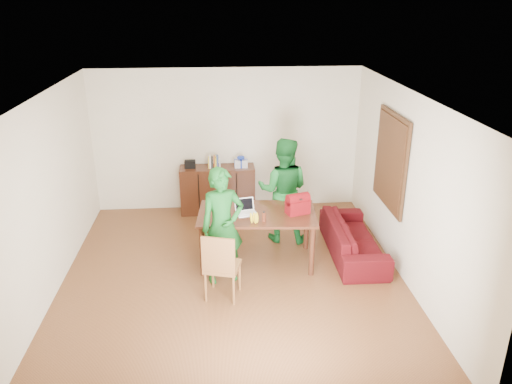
{
  "coord_description": "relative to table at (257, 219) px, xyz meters",
  "views": [
    {
      "loc": [
        -0.17,
        -6.37,
        3.93
      ],
      "look_at": [
        0.39,
        0.72,
        1.09
      ],
      "focal_mm": 35.0,
      "sensor_mm": 36.0,
      "label": 1
    }
  ],
  "objects": [
    {
      "name": "person_near",
      "position": [
        -0.53,
        -0.49,
        0.14
      ],
      "size": [
        0.71,
        0.56,
        1.72
      ],
      "primitive_type": "imported",
      "rotation": [
        0.0,
        0.0,
        0.26
      ],
      "color": "#12531A",
      "rests_on": "ground"
    },
    {
      "name": "chair",
      "position": [
        -0.55,
        -0.95,
        -0.43
      ],
      "size": [
        0.55,
        0.54,
        1.0
      ],
      "rotation": [
        0.0,
        0.0,
        -0.27
      ],
      "color": "brown",
      "rests_on": "ground"
    },
    {
      "name": "red_bag",
      "position": [
        0.61,
        -0.07,
        0.23
      ],
      "size": [
        0.39,
        0.29,
        0.25
      ],
      "primitive_type": "cube",
      "rotation": [
        0.0,
        0.0,
        0.31
      ],
      "color": "#6C0A07",
      "rests_on": "table"
    },
    {
      "name": "table",
      "position": [
        0.0,
        0.0,
        0.0
      ],
      "size": [
        1.85,
        1.13,
        0.83
      ],
      "rotation": [
        0.0,
        0.0,
        -0.08
      ],
      "color": "black",
      "rests_on": "ground"
    },
    {
      "name": "person_far",
      "position": [
        0.5,
        0.74,
        0.17
      ],
      "size": [
        1.0,
        0.86,
        1.78
      ],
      "primitive_type": "imported",
      "rotation": [
        0.0,
        0.0,
        2.91
      ],
      "color": "#145B21",
      "rests_on": "ground"
    },
    {
      "name": "room",
      "position": [
        -0.38,
        -0.39,
        0.58
      ],
      "size": [
        5.2,
        5.7,
        2.9
      ],
      "color": "#482412",
      "rests_on": "ground"
    },
    {
      "name": "bananas",
      "position": [
        -0.07,
        -0.36,
        0.14
      ],
      "size": [
        0.19,
        0.15,
        0.06
      ],
      "primitive_type": null,
      "rotation": [
        0.0,
        0.0,
        0.33
      ],
      "color": "yellow",
      "rests_on": "table"
    },
    {
      "name": "bottle",
      "position": [
        0.07,
        -0.32,
        0.19
      ],
      "size": [
        0.06,
        0.06,
        0.16
      ],
      "primitive_type": "cylinder",
      "rotation": [
        0.0,
        0.0,
        0.2
      ],
      "color": "#522112",
      "rests_on": "table"
    },
    {
      "name": "laptop",
      "position": [
        -0.16,
        -0.04,
        0.15
      ],
      "size": [
        0.34,
        0.27,
        0.21
      ],
      "rotation": [
        0.0,
        0.0,
        0.22
      ],
      "color": "white",
      "rests_on": "table"
    },
    {
      "name": "sofa",
      "position": [
        1.56,
        0.12,
        -0.45
      ],
      "size": [
        0.76,
        1.9,
        0.55
      ],
      "primitive_type": "imported",
      "rotation": [
        0.0,
        0.0,
        1.56
      ],
      "color": "#390713",
      "rests_on": "ground"
    }
  ]
}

